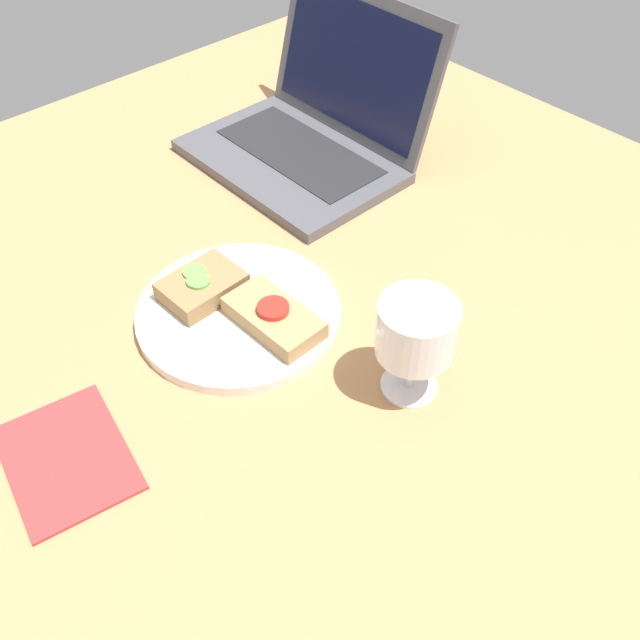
{
  "coord_description": "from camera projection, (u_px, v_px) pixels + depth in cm",
  "views": [
    {
      "loc": [
        44.82,
        -35.63,
        64.46
      ],
      "look_at": [
        3.95,
        2.05,
        8.0
      ],
      "focal_mm": 40.0,
      "sensor_mm": 36.0,
      "label": 1
    }
  ],
  "objects": [
    {
      "name": "wooden_table",
      "position": [
        285.0,
        349.0,
        0.85
      ],
      "size": [
        140.0,
        140.0,
        3.0
      ],
      "primitive_type": "cube",
      "color": "#B27F51",
      "rests_on": "ground"
    },
    {
      "name": "plate",
      "position": [
        239.0,
        313.0,
        0.86
      ],
      "size": [
        24.71,
        24.71,
        1.41
      ],
      "primitive_type": "cylinder",
      "color": "silver",
      "rests_on": "wooden_table"
    },
    {
      "name": "sandwich_with_cucumber",
      "position": [
        202.0,
        286.0,
        0.86
      ],
      "size": [
        7.32,
        9.81,
        2.91
      ],
      "color": "#937047",
      "rests_on": "plate"
    },
    {
      "name": "sandwich_with_tomato",
      "position": [
        274.0,
        317.0,
        0.83
      ],
      "size": [
        12.12,
        6.57,
        2.97
      ],
      "color": "#A88456",
      "rests_on": "plate"
    },
    {
      "name": "wine_glass",
      "position": [
        416.0,
        333.0,
        0.73
      ],
      "size": [
        8.37,
        8.37,
        12.31
      ],
      "color": "white",
      "rests_on": "wooden_table"
    },
    {
      "name": "laptop",
      "position": [
        312.0,
        129.0,
        1.09
      ],
      "size": [
        32.29,
        27.55,
        22.24
      ],
      "color": "#4C4C51",
      "rests_on": "wooden_table"
    },
    {
      "name": "napkin",
      "position": [
        67.0,
        458.0,
        0.72
      ],
      "size": [
        17.08,
        14.04,
        0.4
      ],
      "primitive_type": "cube",
      "rotation": [
        0.0,
        0.0,
        -0.18
      ],
      "color": "#B23333",
      "rests_on": "wooden_table"
    }
  ]
}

